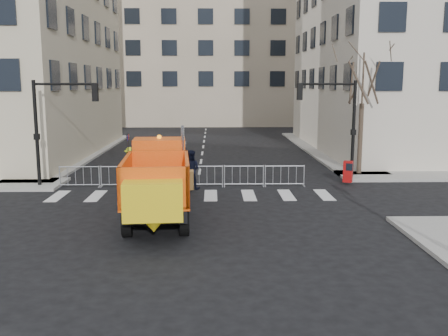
{
  "coord_description": "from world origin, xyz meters",
  "views": [
    {
      "loc": [
        0.81,
        -17.53,
        5.21
      ],
      "look_at": [
        1.26,
        2.5,
        1.82
      ],
      "focal_mm": 40.0,
      "sensor_mm": 36.0,
      "label": 1
    }
  ],
  "objects_px": {
    "cop_b": "(191,170)",
    "cop_c": "(131,174)",
    "cop_a": "(136,174)",
    "worker": "(130,162)",
    "plow_truck": "(158,179)",
    "newspaper_box": "(348,172)"
  },
  "relations": [
    {
      "from": "plow_truck",
      "to": "newspaper_box",
      "type": "bearing_deg",
      "value": -58.47
    },
    {
      "from": "cop_c",
      "to": "worker",
      "type": "bearing_deg",
      "value": -122.94
    },
    {
      "from": "cop_a",
      "to": "cop_b",
      "type": "height_order",
      "value": "cop_b"
    },
    {
      "from": "newspaper_box",
      "to": "cop_a",
      "type": "bearing_deg",
      "value": -147.87
    },
    {
      "from": "cop_b",
      "to": "cop_c",
      "type": "height_order",
      "value": "cop_c"
    },
    {
      "from": "plow_truck",
      "to": "cop_c",
      "type": "xyz_separation_m",
      "value": [
        -1.76,
        4.36,
        -0.59
      ]
    },
    {
      "from": "plow_truck",
      "to": "worker",
      "type": "height_order",
      "value": "plow_truck"
    },
    {
      "from": "cop_b",
      "to": "cop_c",
      "type": "distance_m",
      "value": 3.04
    },
    {
      "from": "cop_c",
      "to": "worker",
      "type": "xyz_separation_m",
      "value": [
        -0.62,
        3.63,
        -0.0
      ]
    },
    {
      "from": "plow_truck",
      "to": "cop_c",
      "type": "bearing_deg",
      "value": 18.2
    },
    {
      "from": "cop_b",
      "to": "plow_truck",
      "type": "bearing_deg",
      "value": 92.78
    },
    {
      "from": "cop_b",
      "to": "cop_a",
      "type": "bearing_deg",
      "value": 24.88
    },
    {
      "from": "plow_truck",
      "to": "cop_b",
      "type": "relative_size",
      "value": 4.72
    },
    {
      "from": "cop_c",
      "to": "newspaper_box",
      "type": "relative_size",
      "value": 1.8
    },
    {
      "from": "plow_truck",
      "to": "cop_a",
      "type": "distance_m",
      "value": 5.36
    },
    {
      "from": "cop_a",
      "to": "cop_b",
      "type": "bearing_deg",
      "value": -174.17
    },
    {
      "from": "cop_c",
      "to": "worker",
      "type": "distance_m",
      "value": 3.68
    },
    {
      "from": "plow_truck",
      "to": "newspaper_box",
      "type": "xyz_separation_m",
      "value": [
        9.16,
        6.48,
        -0.88
      ]
    },
    {
      "from": "newspaper_box",
      "to": "plow_truck",
      "type": "bearing_deg",
      "value": -120.11
    },
    {
      "from": "newspaper_box",
      "to": "cop_c",
      "type": "bearing_deg",
      "value": -144.4
    },
    {
      "from": "cop_b",
      "to": "cop_c",
      "type": "xyz_separation_m",
      "value": [
        -2.76,
        -1.26,
        0.0
      ]
    },
    {
      "from": "worker",
      "to": "cop_b",
      "type": "bearing_deg",
      "value": -38.12
    }
  ]
}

